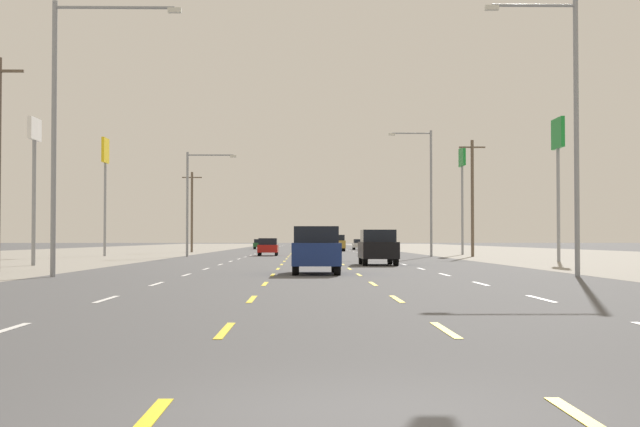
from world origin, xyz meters
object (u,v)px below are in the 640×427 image
Objects in this scene: suv_inner_right_near at (378,247)px; streetlight_left_row_1 at (193,195)px; sedan_far_right_farther at (359,244)px; streetlight_left_row_0 at (67,115)px; hatchback_inner_left_mid at (268,247)px; pole_sign_right_row_2 at (462,171)px; pole_sign_left_row_1 at (34,156)px; suv_center_turn_nearest at (316,249)px; streetlight_right_row_0 at (568,119)px; sedan_far_left_farthest at (260,244)px; suv_inner_right_midfar at (337,243)px; streetlight_right_row_1 at (427,185)px; pole_sign_right_row_1 at (558,150)px; pole_sign_left_row_2 at (105,166)px; hatchback_inner_right_far at (333,244)px.

suv_inner_right_near is 28.13m from streetlight_left_row_1.
streetlight_left_row_0 is at bearing -100.61° from sedan_far_right_farther.
pole_sign_right_row_2 is at bearing 15.49° from hatchback_inner_left_mid.
suv_inner_right_near is 0.60× the size of pole_sign_left_row_1.
suv_center_turn_nearest is 0.45× the size of streetlight_right_row_0.
streetlight_left_row_0 reaches higher than suv_inner_right_near.
suv_inner_right_near is 1.09× the size of sedan_far_left_farthest.
suv_center_turn_nearest reaches higher than sedan_far_right_farther.
pole_sign_right_row_2 is 50.20m from streetlight_right_row_0.
suv_inner_right_near is 1.00× the size of suv_inner_right_midfar.
suv_center_turn_nearest is 0.46× the size of streetlight_right_row_1.
pole_sign_right_row_1 is 18.16m from streetlight_right_row_1.
pole_sign_left_row_2 is at bearing 100.41° from streetlight_left_row_0.
hatchback_inner_right_far is 0.39× the size of pole_sign_right_row_2.
streetlight_left_row_1 is at bearing -158.39° from pole_sign_right_row_2.
streetlight_right_row_0 reaches higher than suv_inner_right_near.
hatchback_inner_left_mid is 15.74m from pole_sign_left_row_2.
streetlight_right_row_1 is at bearing -79.48° from suv_inner_right_midfar.
sedan_far_right_farther is at bearing 97.52° from pole_sign_right_row_1.
suv_inner_right_near is at bearing -149.08° from pole_sign_right_row_1.
pole_sign_left_row_2 is (-21.18, -43.59, 7.00)m from hatchback_inner_right_far.
hatchback_inner_left_mid is at bearing 106.66° from streetlight_right_row_0.
sedan_far_left_farthest is 78.50m from pole_sign_right_row_1.
sedan_far_left_farthest is (-6.88, 95.21, -0.27)m from suv_center_turn_nearest.
pole_sign_left_row_2 is (-21.34, 27.59, 6.76)m from suv_inner_right_near.
sedan_far_left_farthest is 0.45× the size of pole_sign_right_row_2.
hatchback_inner_left_mid is (-7.31, 28.96, -0.24)m from suv_inner_right_near.
pole_sign_left_row_1 is (-18.87, -59.36, 5.01)m from suv_inner_right_midfar.
pole_sign_left_row_1 reaches higher than hatchback_inner_right_far.
pole_sign_right_row_1 is at bearing 30.92° from suv_inner_right_near.
suv_center_turn_nearest reaches higher than hatchback_inner_left_mid.
hatchback_inner_left_mid is 0.80× the size of suv_inner_right_midfar.
sedan_far_right_farther is (3.68, 2.82, -0.03)m from hatchback_inner_right_far.
suv_inner_right_midfar reaches higher than hatchback_inner_left_mid.
streetlight_right_row_0 is (2.62, -89.99, 5.40)m from sedan_far_right_farther.
sedan_far_left_farthest is at bearing 84.15° from pole_sign_left_row_1.
pole_sign_right_row_2 is 55.47m from streetlight_left_row_0.
pole_sign_right_row_2 is at bearing 11.24° from pole_sign_left_row_2.
sedan_far_right_farther is (10.83, 45.04, -0.03)m from hatchback_inner_left_mid.
streetlight_right_row_0 is (16.70, -98.19, 5.40)m from sedan_far_left_farthest.
suv_inner_right_near is 0.53× the size of pole_sign_right_row_1.
hatchback_inner_right_far reaches higher than sedan_far_right_farther.
sedan_far_right_farther is (3.72, 15.48, -0.27)m from suv_inner_right_midfar.
streetlight_right_row_0 is at bearing -104.80° from pole_sign_right_row_1.
suv_inner_right_near is at bearing 50.19° from streetlight_left_row_0.
streetlight_left_row_1 is at bearing 90.08° from streetlight_left_row_0.
pole_sign_right_row_2 is at bearing -66.00° from suv_inner_right_midfar.
suv_inner_right_near is at bearing -52.28° from pole_sign_left_row_2.
pole_sign_left_row_2 is at bearing 94.58° from pole_sign_left_row_1.
streetlight_left_row_1 is (-9.70, 37.42, 4.08)m from suv_center_turn_nearest.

